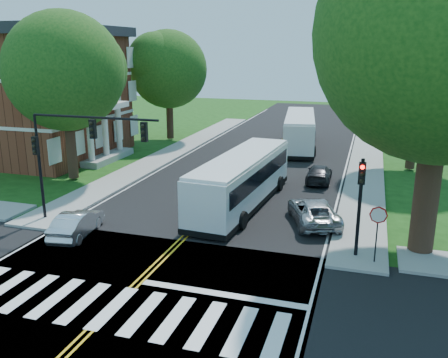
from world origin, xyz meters
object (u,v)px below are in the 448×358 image
at_px(bus_lead, 242,179).
at_px(bus_follow, 300,130).
at_px(suv, 313,211).
at_px(signal_ne, 360,195).
at_px(signal_nw, 75,144).
at_px(dark_sedan, 319,174).
at_px(hatchback, 77,224).

xyz_separation_m(bus_lead, bus_follow, (0.68, 17.93, 0.04)).
bearing_deg(bus_lead, suv, 162.98).
bearing_deg(signal_ne, suv, 121.37).
relative_size(bus_lead, bus_follow, 0.97).
relative_size(signal_nw, signal_ne, 1.62).
relative_size(bus_lead, dark_sedan, 2.95).
bearing_deg(suv, bus_lead, -40.89).
relative_size(signal_nw, bus_follow, 0.58).
xyz_separation_m(signal_ne, hatchback, (-13.36, -1.42, -2.32)).
relative_size(signal_ne, dark_sedan, 1.09).
bearing_deg(signal_nw, hatchback, -63.84).
bearing_deg(bus_follow, signal_ne, 96.73).
height_order(bus_lead, dark_sedan, bus_lead).
bearing_deg(signal_ne, bus_follow, 104.51).
distance_m(hatchback, dark_sedan, 17.09).
relative_size(hatchback, dark_sedan, 0.96).
distance_m(signal_ne, dark_sedan, 12.72).
xyz_separation_m(signal_nw, suv, (11.70, 3.88, -3.71)).
xyz_separation_m(bus_follow, hatchback, (-7.28, -24.93, -1.01)).
xyz_separation_m(signal_ne, suv, (-2.36, 3.87, -2.30)).
distance_m(signal_ne, suv, 5.08).
bearing_deg(signal_nw, signal_ne, 0.05).
height_order(suv, dark_sedan, suv).
bearing_deg(suv, dark_sedan, -105.47).
bearing_deg(bus_follow, suv, 92.97).
bearing_deg(hatchback, bus_follow, -115.15).
bearing_deg(suv, hatchback, 5.99).
relative_size(signal_ne, bus_lead, 0.37).
relative_size(signal_ne, suv, 0.93).
distance_m(hatchback, suv, 12.21).
bearing_deg(signal_ne, hatchback, -173.92).
xyz_separation_m(signal_ne, bus_lead, (-6.76, 5.58, -1.35)).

